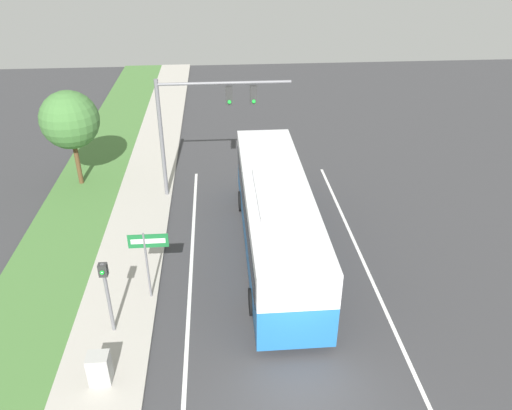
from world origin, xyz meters
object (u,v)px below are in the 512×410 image
Objects in this scene: bus at (276,214)px; utility_cabinet at (100,368)px; signal_gantry at (201,114)px; street_sign at (148,252)px; pedestrian_signal at (106,287)px.

bus reaches higher than utility_cabinet.
street_sign is (-1.88, -8.20, -2.28)m from signal_gantry.
pedestrian_signal is at bearing -107.19° from signal_gantry.
signal_gantry is at bearing 75.78° from utility_cabinet.
bus is at bearing 47.01° from utility_cabinet.
street_sign is at bearing -102.91° from signal_gantry.
street_sign is (-4.93, -2.66, 0.19)m from bus.
signal_gantry is 10.64m from pedestrian_signal.
street_sign is (1.18, 1.70, 0.13)m from pedestrian_signal.
bus is 9.06m from utility_cabinet.
pedestrian_signal is 2.81× the size of utility_cabinet.
pedestrian_signal is 2.08m from street_sign.
signal_gantry is at bearing 72.81° from pedestrian_signal.
bus is 4.14× the size of street_sign.
signal_gantry is 2.21× the size of pedestrian_signal.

